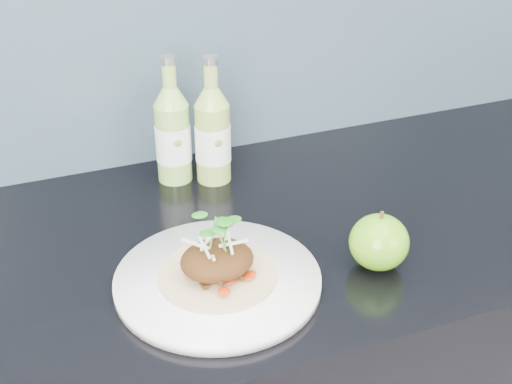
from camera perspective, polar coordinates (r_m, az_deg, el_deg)
dinner_plate at (r=0.99m, az=-3.08°, el=-7.10°), size 0.36×0.36×0.02m
pork_taco at (r=0.97m, az=-3.14°, el=-5.35°), size 0.16×0.16×0.10m
green_apple at (r=1.02m, az=9.82°, el=-3.98°), size 0.09×0.09×0.09m
cider_bottle_left at (r=1.22m, az=-6.67°, el=4.60°), size 0.08×0.08×0.22m
cider_bottle_right at (r=1.21m, az=-3.48°, el=4.60°), size 0.08×0.08×0.22m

